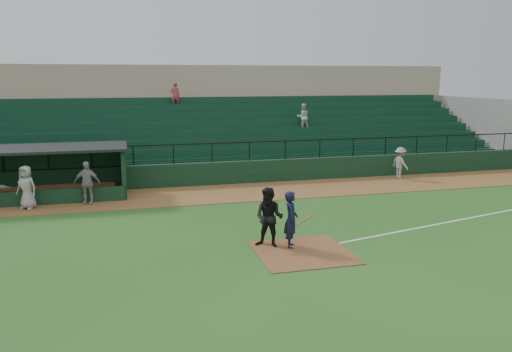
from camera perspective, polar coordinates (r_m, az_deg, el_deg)
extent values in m
plane|color=#25561B|center=(17.64, 4.16, -7.49)|extent=(90.00, 90.00, 0.00)
cube|color=brown|center=(25.06, -1.74, -1.84)|extent=(40.00, 4.00, 0.03)
cube|color=brown|center=(16.74, 5.28, -8.48)|extent=(3.00, 3.00, 0.03)
cube|color=white|center=(22.40, 22.93, -4.31)|extent=(17.49, 4.44, 0.01)
cube|color=black|center=(27.04, -2.80, 0.37)|extent=(36.00, 0.35, 1.20)
cylinder|color=black|center=(26.79, -2.83, 3.74)|extent=(36.00, 0.06, 0.06)
cube|color=slate|center=(31.62, -4.67, 4.10)|extent=(36.00, 9.00, 3.60)
cube|color=#0E3621|center=(31.08, -4.52, 4.81)|extent=(34.56, 8.00, 4.05)
cube|color=slate|center=(39.01, 22.44, 5.05)|extent=(0.35, 9.50, 4.20)
cube|color=tan|center=(37.88, -6.44, 7.33)|extent=(38.00, 3.00, 6.40)
cube|color=slate|center=(35.88, -5.99, 7.94)|extent=(36.00, 2.00, 0.20)
imported|color=silver|center=(32.77, 5.27, 6.59)|extent=(0.81, 0.63, 1.68)
imported|color=#A03A3B|center=(33.90, -9.03, 8.93)|extent=(0.61, 0.40, 1.67)
cube|color=black|center=(26.93, -23.65, 0.59)|extent=(8.50, 0.20, 2.30)
cube|color=black|center=(25.30, -14.56, 0.56)|extent=(0.20, 2.60, 2.30)
cube|color=black|center=(25.48, -24.29, 2.76)|extent=(8.90, 3.20, 0.12)
cube|color=olive|center=(26.70, -23.63, -1.45)|extent=(7.65, 0.40, 0.50)
cube|color=black|center=(24.51, -24.43, -2.33)|extent=(8.50, 0.12, 0.70)
imported|color=black|center=(16.94, 3.93, -4.88)|extent=(0.64, 0.80, 1.91)
cylinder|color=olive|center=(16.89, 5.44, -4.98)|extent=(0.79, 0.34, 0.35)
imported|color=black|center=(16.93, 1.50, -4.68)|extent=(1.24, 1.19, 2.02)
imported|color=gray|center=(29.30, 15.81, 1.39)|extent=(0.86, 1.24, 1.75)
imported|color=#99948F|center=(23.75, -18.37, -0.72)|extent=(1.19, 0.67, 1.92)
imported|color=#9C9692|center=(23.84, -24.26, -1.16)|extent=(1.08, 0.95, 1.87)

